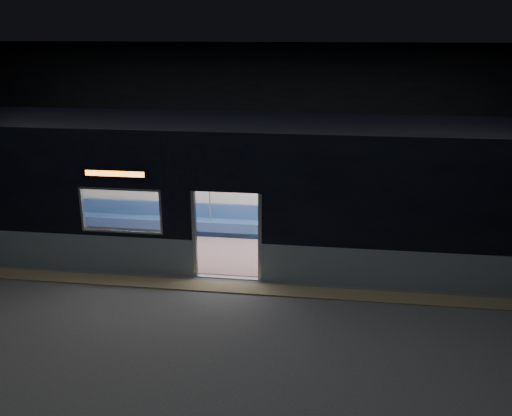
# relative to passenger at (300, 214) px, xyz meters

# --- Properties ---
(station_floor) EXTENTS (24.00, 14.00, 0.01)m
(station_floor) POSITION_rel_passenger_xyz_m (-1.49, -3.55, -0.77)
(station_floor) COLOR #47494C
(station_floor) RESTS_ON ground
(station_envelope) EXTENTS (24.00, 14.00, 5.00)m
(station_envelope) POSITION_rel_passenger_xyz_m (-1.49, -3.55, 2.90)
(station_envelope) COLOR black
(station_envelope) RESTS_ON station_floor
(tactile_strip) EXTENTS (22.80, 0.50, 0.03)m
(tactile_strip) POSITION_rel_passenger_xyz_m (-1.49, -3.00, -0.75)
(tactile_strip) COLOR #8C7F59
(tactile_strip) RESTS_ON station_floor
(metro_car) EXTENTS (18.00, 3.04, 3.35)m
(metro_car) POSITION_rel_passenger_xyz_m (-1.49, -1.00, 1.08)
(metro_car) COLOR gray
(metro_car) RESTS_ON station_floor
(passenger) EXTENTS (0.40, 0.65, 1.29)m
(passenger) POSITION_rel_passenger_xyz_m (0.00, 0.00, 0.00)
(passenger) COLOR black
(passenger) RESTS_ON metro_car
(handbag) EXTENTS (0.29, 0.26, 0.13)m
(handbag) POSITION_rel_passenger_xyz_m (-0.03, -0.20, -0.11)
(handbag) COLOR black
(handbag) RESTS_ON passenger
(transit_map) EXTENTS (0.95, 0.03, 0.62)m
(transit_map) POSITION_rel_passenger_xyz_m (2.15, 0.31, 0.69)
(transit_map) COLOR white
(transit_map) RESTS_ON metro_car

